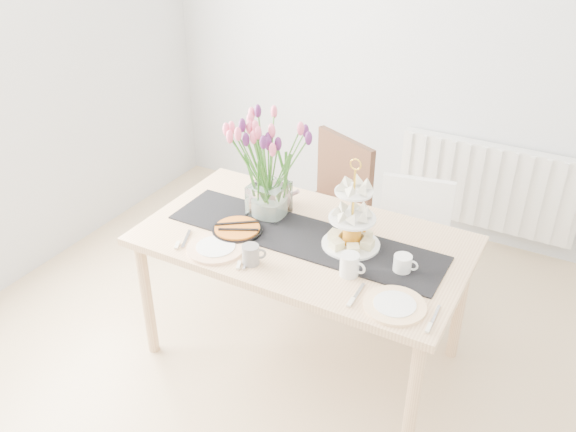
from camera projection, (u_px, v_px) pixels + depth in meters
The scene contains 16 objects.
room_shell at pixel (248, 193), 2.23m from camera, with size 4.50×4.50×4.50m.
radiator at pixel (487, 186), 4.11m from camera, with size 1.20×0.08×0.60m, color white.
dining_table at pixel (303, 250), 3.04m from camera, with size 1.60×0.90×0.75m.
chair_brown at pixel (328, 203), 3.70m from camera, with size 0.62×0.62×0.95m.
chair_white at pixel (411, 240), 3.49m from camera, with size 0.47×0.47×0.82m.
table_runner at pixel (304, 237), 2.99m from camera, with size 1.40×0.35×0.01m, color black.
tulip_vase at pixel (268, 152), 3.00m from camera, with size 0.66×0.66×0.56m.
cake_stand at pixel (352, 226), 2.87m from camera, with size 0.28×0.28×0.41m.
teapot at pixel (279, 193), 3.25m from camera, with size 0.23×0.19×0.15m, color silver, non-canonical shape.
cream_jug at pixel (402, 264), 2.73m from camera, with size 0.08×0.08×0.08m, color white.
tart_tin at pixel (237, 230), 3.03m from camera, with size 0.25×0.25×0.03m.
mug_grey at pixel (251, 255), 2.78m from camera, with size 0.08×0.08×0.09m, color slate.
mug_white at pixel (349, 265), 2.70m from camera, with size 0.09×0.09×0.10m, color silver.
mug_orange at pixel (352, 236), 2.91m from camera, with size 0.09×0.09×0.10m, color orange.
plate_left at pixel (216, 248), 2.90m from camera, with size 0.28×0.28×0.01m, color white.
plate_right at pixel (395, 305), 2.53m from camera, with size 0.27×0.27×0.01m, color white.
Camera 1 is at (1.08, -1.65, 2.36)m, focal length 38.00 mm.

